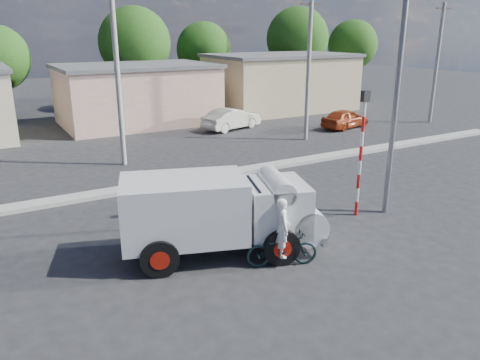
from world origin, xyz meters
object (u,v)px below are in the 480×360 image
truck (223,211)px  bicycle (282,248)px  car_cream (231,119)px  cyclist (282,238)px  streetlight (395,71)px  car_red (345,118)px  traffic_pole (362,143)px

truck → bicycle: truck is taller
truck → car_cream: (8.89, 15.65, -0.61)m
cyclist → streetlight: 6.91m
car_red → car_cream: bearing=51.1°
bicycle → streetlight: (5.35, 1.46, 4.44)m
truck → car_red: (15.66, 12.23, -0.66)m
bicycle → car_red: (14.61, 13.71, 0.12)m
cyclist → streetlight: (5.35, 1.46, 4.13)m
traffic_pole → streetlight: 2.56m
cyclist → traffic_pole: bearing=-46.7°
truck → car_cream: 18.01m
bicycle → truck: bearing=57.0°
bicycle → cyclist: bearing=0.0°
car_cream → streetlight: size_ratio=0.47×
cyclist → traffic_pole: (4.41, 1.76, 1.76)m
cyclist → truck: bearing=57.0°
cyclist → streetlight: size_ratio=0.19×
truck → bicycle: 1.98m
cyclist → car_cream: cyclist is taller
car_cream → car_red: car_cream is taller
car_cream → streetlight: (-2.50, -15.67, 4.27)m
cyclist → car_red: size_ratio=0.44×
cyclist → car_red: (14.61, 13.71, -0.19)m
truck → traffic_pole: size_ratio=1.38×
truck → streetlight: bearing=18.0°
truck → streetlight: 7.37m
streetlight → traffic_pole: bearing=162.3°
streetlight → cyclist: bearing=-164.8°
streetlight → bicycle: bearing=-164.8°
car_cream → cyclist: bearing=139.4°
cyclist → traffic_pole: 5.06m
truck → streetlight: (6.40, -0.02, 3.66)m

